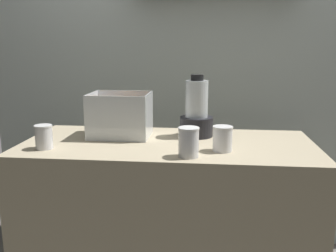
% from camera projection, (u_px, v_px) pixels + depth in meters
% --- Properties ---
extents(counter, '(1.40, 0.64, 0.90)m').
position_uv_depth(counter, '(168.00, 228.00, 1.91)').
color(counter, tan).
rests_on(counter, ground_plane).
extents(back_wall_unit, '(2.60, 0.24, 2.50)m').
position_uv_depth(back_wall_unit, '(181.00, 60.00, 2.48)').
color(back_wall_unit, silver).
rests_on(back_wall_unit, ground_plane).
extents(carrot_display_bin, '(0.30, 0.24, 0.22)m').
position_uv_depth(carrot_display_bin, '(120.00, 122.00, 1.92)').
color(carrot_display_bin, white).
rests_on(carrot_display_bin, counter).
extents(blender_pitcher, '(0.17, 0.17, 0.32)m').
position_uv_depth(blender_pitcher, '(196.00, 113.00, 1.91)').
color(blender_pitcher, black).
rests_on(blender_pitcher, counter).
extents(juice_cup_mango_far_left, '(0.08, 0.08, 0.11)m').
position_uv_depth(juice_cup_mango_far_left, '(44.00, 138.00, 1.69)').
color(juice_cup_mango_far_left, white).
rests_on(juice_cup_mango_far_left, counter).
extents(juice_cup_beet_left, '(0.09, 0.09, 0.13)m').
position_uv_depth(juice_cup_beet_left, '(189.00, 144.00, 1.56)').
color(juice_cup_beet_left, white).
rests_on(juice_cup_beet_left, counter).
extents(juice_cup_orange_middle, '(0.09, 0.09, 0.11)m').
position_uv_depth(juice_cup_orange_middle, '(222.00, 140.00, 1.65)').
color(juice_cup_orange_middle, white).
rests_on(juice_cup_orange_middle, counter).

